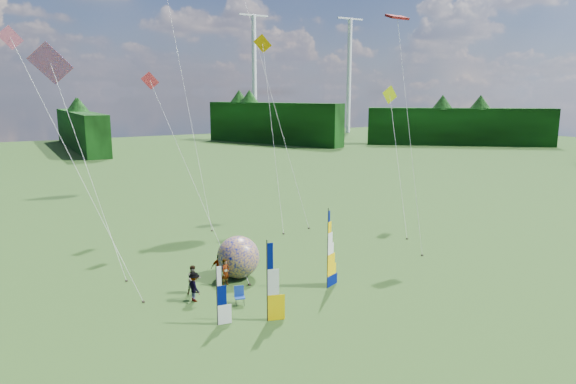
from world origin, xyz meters
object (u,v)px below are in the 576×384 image
side_banner_far (217,296)px  kite_whale (270,81)px  camp_chair (240,296)px  feather_banner_main (328,250)px  spectator_d (219,267)px  side_banner_left (267,283)px  spectator_a (226,272)px  spectator_c (194,287)px  spectator_b (194,280)px  bol_inflatable (238,257)px

side_banner_far → kite_whale: (13.00, 19.08, 10.39)m
camp_chair → side_banner_far: bearing=-122.5°
feather_banner_main → spectator_d: size_ratio=2.86×
side_banner_left → feather_banner_main: bearing=40.0°
spectator_a → spectator_c: spectator_c is taller
spectator_a → spectator_b: bearing=159.0°
spectator_a → camp_chair: spectator_a is taller
bol_inflatable → camp_chair: size_ratio=2.61×
spectator_d → feather_banner_main: bearing=158.8°
side_banner_far → kite_whale: bearing=64.4°
spectator_c → camp_chair: 2.49m
spectator_d → camp_chair: size_ratio=1.62×
feather_banner_main → kite_whale: size_ratio=0.19×
feather_banner_main → side_banner_far: 7.31m
side_banner_left → bol_inflatable: bearing=95.3°
feather_banner_main → side_banner_far: (-7.15, -1.31, -0.77)m
spectator_b → spectator_d: 2.38m
spectator_a → spectator_c: (-2.31, -1.28, 0.02)m
spectator_c → spectator_a: bearing=-66.1°
spectator_a → spectator_c: size_ratio=0.98×
bol_inflatable → camp_chair: bol_inflatable is taller
side_banner_left → spectator_a: 5.46m
bol_inflatable → kite_whale: (9.47, 13.69, 10.59)m
bol_inflatable → camp_chair: 4.16m
spectator_d → bol_inflatable: bearing=-167.2°
bol_inflatable → spectator_d: bol_inflatable is taller
spectator_a → kite_whale: (10.66, 14.53, 11.07)m
spectator_b → spectator_c: (-0.32, -1.03, -0.00)m
feather_banner_main → kite_whale: bearing=48.3°
spectator_b → kite_whale: kite_whale is taller
bol_inflatable → spectator_b: (-3.17, -1.10, -0.46)m
bol_inflatable → spectator_a: (-1.18, -0.84, -0.48)m
spectator_c → spectator_b: bearing=-22.4°
spectator_d → side_banner_left: bearing=109.4°
side_banner_left → bol_inflatable: side_banner_left is taller
bol_inflatable → spectator_d: bearing=172.3°
side_banner_left → spectator_a: size_ratio=2.51×
spectator_a → kite_whale: 21.15m
side_banner_left → kite_whale: 24.65m
spectator_a → spectator_b: spectator_b is taller
camp_chair → kite_whale: kite_whale is taller
kite_whale → spectator_b: bearing=-116.8°
feather_banner_main → spectator_b: feather_banner_main is taller
side_banner_far → kite_whale: 25.32m
side_banner_far → spectator_a: side_banner_far is taller
side_banner_left → camp_chair: (-0.36, 2.43, -1.48)m
spectator_a → bol_inflatable: bearing=7.2°
spectator_b → side_banner_far: bearing=-97.6°
side_banner_left → spectator_d: (0.11, 6.33, -1.18)m
bol_inflatable → spectator_c: 4.11m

